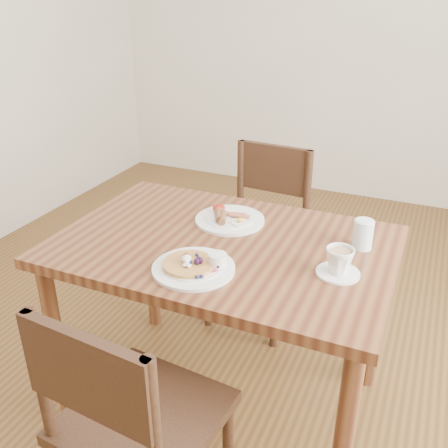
{
  "coord_description": "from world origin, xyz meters",
  "views": [
    {
      "loc": [
        0.64,
        -1.45,
        1.59
      ],
      "look_at": [
        0.0,
        0.0,
        0.82
      ],
      "focal_mm": 40.0,
      "sensor_mm": 36.0,
      "label": 1
    }
  ],
  "objects_px": {
    "dining_table": "(224,265)",
    "water_glass": "(363,234)",
    "chair_far": "(262,228)",
    "teacup_saucer": "(339,263)",
    "chair_near": "(132,419)",
    "breakfast_plate": "(229,219)",
    "pancake_plate": "(195,266)"
  },
  "relations": [
    {
      "from": "chair_near",
      "to": "pancake_plate",
      "type": "relative_size",
      "value": 3.26
    },
    {
      "from": "water_glass",
      "to": "breakfast_plate",
      "type": "bearing_deg",
      "value": 178.84
    },
    {
      "from": "dining_table",
      "to": "chair_near",
      "type": "height_order",
      "value": "chair_near"
    },
    {
      "from": "chair_far",
      "to": "breakfast_plate",
      "type": "relative_size",
      "value": 3.26
    },
    {
      "from": "pancake_plate",
      "to": "breakfast_plate",
      "type": "relative_size",
      "value": 1.0
    },
    {
      "from": "dining_table",
      "to": "breakfast_plate",
      "type": "relative_size",
      "value": 4.44
    },
    {
      "from": "breakfast_plate",
      "to": "teacup_saucer",
      "type": "xyz_separation_m",
      "value": [
        0.47,
        -0.22,
        0.03
      ]
    },
    {
      "from": "water_glass",
      "to": "dining_table",
      "type": "bearing_deg",
      "value": -161.65
    },
    {
      "from": "chair_near",
      "to": "breakfast_plate",
      "type": "height_order",
      "value": "chair_near"
    },
    {
      "from": "dining_table",
      "to": "chair_far",
      "type": "distance_m",
      "value": 0.68
    },
    {
      "from": "chair_far",
      "to": "water_glass",
      "type": "xyz_separation_m",
      "value": [
        0.54,
        -0.5,
        0.31
      ]
    },
    {
      "from": "teacup_saucer",
      "to": "water_glass",
      "type": "xyz_separation_m",
      "value": [
        0.04,
        0.21,
        0.01
      ]
    },
    {
      "from": "chair_near",
      "to": "pancake_plate",
      "type": "distance_m",
      "value": 0.49
    },
    {
      "from": "dining_table",
      "to": "pancake_plate",
      "type": "bearing_deg",
      "value": -91.9
    },
    {
      "from": "chair_far",
      "to": "teacup_saucer",
      "type": "distance_m",
      "value": 0.92
    },
    {
      "from": "chair_far",
      "to": "water_glass",
      "type": "distance_m",
      "value": 0.8
    },
    {
      "from": "chair_near",
      "to": "pancake_plate",
      "type": "xyz_separation_m",
      "value": [
        -0.0,
        0.41,
        0.27
      ]
    },
    {
      "from": "teacup_saucer",
      "to": "pancake_plate",
      "type": "bearing_deg",
      "value": -159.51
    },
    {
      "from": "chair_far",
      "to": "dining_table",
      "type": "bearing_deg",
      "value": 101.04
    },
    {
      "from": "dining_table",
      "to": "water_glass",
      "type": "relative_size",
      "value": 11.45
    },
    {
      "from": "breakfast_plate",
      "to": "teacup_saucer",
      "type": "distance_m",
      "value": 0.52
    },
    {
      "from": "chair_near",
      "to": "chair_far",
      "type": "height_order",
      "value": "same"
    },
    {
      "from": "pancake_plate",
      "to": "chair_far",
      "type": "bearing_deg",
      "value": 95.01
    },
    {
      "from": "chair_near",
      "to": "water_glass",
      "type": "bearing_deg",
      "value": 64.21
    },
    {
      "from": "chair_near",
      "to": "chair_far",
      "type": "xyz_separation_m",
      "value": [
        -0.08,
        1.28,
        0.0
      ]
    },
    {
      "from": "breakfast_plate",
      "to": "teacup_saucer",
      "type": "height_order",
      "value": "teacup_saucer"
    },
    {
      "from": "pancake_plate",
      "to": "dining_table",
      "type": "bearing_deg",
      "value": 88.1
    },
    {
      "from": "chair_far",
      "to": "breakfast_plate",
      "type": "height_order",
      "value": "chair_far"
    },
    {
      "from": "chair_far",
      "to": "teacup_saucer",
      "type": "height_order",
      "value": "chair_far"
    },
    {
      "from": "chair_far",
      "to": "chair_near",
      "type": "bearing_deg",
      "value": 97.27
    },
    {
      "from": "chair_near",
      "to": "dining_table",
      "type": "bearing_deg",
      "value": 94.51
    },
    {
      "from": "breakfast_plate",
      "to": "water_glass",
      "type": "bearing_deg",
      "value": -1.16
    }
  ]
}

